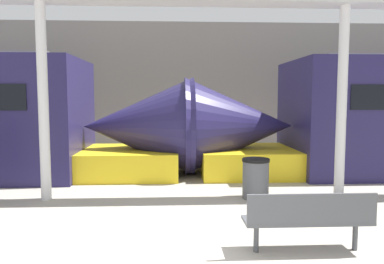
% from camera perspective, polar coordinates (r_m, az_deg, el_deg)
% --- Properties ---
extents(station_wall, '(56.00, 0.20, 5.00)m').
position_cam_1_polar(station_wall, '(14.71, -1.55, 6.82)').
color(station_wall, gray).
rests_on(station_wall, ground_plane).
extents(bench_near, '(1.70, 0.45, 0.84)m').
position_cam_1_polar(bench_near, '(5.30, 17.36, -12.23)').
color(bench_near, '#4C4F54').
rests_on(bench_near, ground_plane).
extents(trash_bin, '(0.57, 0.57, 0.83)m').
position_cam_1_polar(trash_bin, '(7.89, 9.67, -6.97)').
color(trash_bin, '#4C4F54').
rests_on(trash_bin, ground_plane).
extents(support_column_near, '(0.20, 0.20, 3.96)m').
position_cam_1_polar(support_column_near, '(8.42, 21.85, 4.19)').
color(support_column_near, silver).
rests_on(support_column_near, ground_plane).
extents(support_column_far, '(0.20, 0.20, 3.96)m').
position_cam_1_polar(support_column_far, '(8.09, -21.72, 4.17)').
color(support_column_far, silver).
rests_on(support_column_far, ground_plane).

